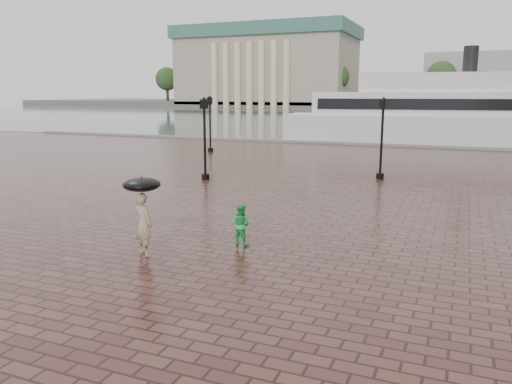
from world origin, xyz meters
TOP-DOWN VIEW (x-y plane):
  - ground at (0.00, 0.00)m, footprint 300.00×300.00m
  - harbour_water at (0.00, 92.00)m, footprint 240.00×240.00m
  - quay_edge at (0.00, 32.00)m, footprint 80.00×0.60m
  - far_shore at (0.00, 160.00)m, footprint 300.00×60.00m
  - museum at (-55.00, 144.61)m, footprint 57.00×32.50m
  - far_trees at (0.00, 138.00)m, footprint 188.00×8.00m
  - street_lamps at (-5.00, 15.33)m, footprint 15.44×12.44m
  - adult_pedestrian at (-1.32, -2.48)m, footprint 0.81×0.67m
  - child_pedestrian at (0.91, -0.44)m, footprint 0.71×0.60m
  - ferry_near at (3.98, 37.00)m, footprint 28.08×9.98m
  - umbrella at (-1.32, -2.48)m, footprint 1.10×1.10m

SIDE VIEW (x-z plane):
  - ground at x=0.00m, z-range 0.00..0.00m
  - harbour_water at x=0.00m, z-range 0.00..0.00m
  - quay_edge at x=0.00m, z-range -0.15..0.15m
  - child_pedestrian at x=0.91m, z-range 0.00..1.32m
  - adult_pedestrian at x=-1.32m, z-range 0.00..1.89m
  - far_shore at x=0.00m, z-range 0.00..2.00m
  - umbrella at x=-1.32m, z-range 1.54..2.74m
  - street_lamps at x=-5.00m, z-range 0.13..4.53m
  - ferry_near at x=3.98m, z-range -1.80..7.21m
  - far_trees at x=0.00m, z-range 2.67..16.17m
  - museum at x=-55.00m, z-range 0.91..26.91m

